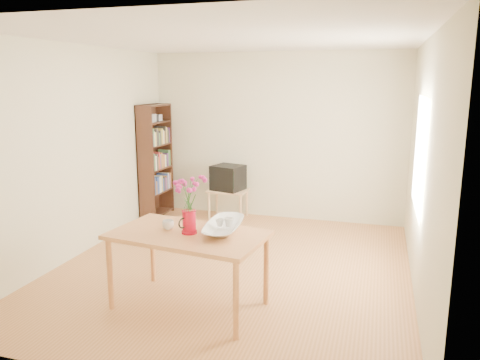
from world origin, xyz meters
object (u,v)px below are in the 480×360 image
(pitcher, at_px, (189,223))
(mug, at_px, (168,225))
(table, at_px, (188,241))
(television, at_px, (228,177))
(bowl, at_px, (224,207))

(pitcher, bearing_deg, mug, -165.30)
(table, bearing_deg, television, 108.46)
(bowl, bearing_deg, pitcher, -149.37)
(pitcher, relative_size, television, 0.42)
(mug, height_order, television, television)
(bowl, bearing_deg, mug, -166.79)
(bowl, bearing_deg, table, -151.01)
(table, distance_m, mug, 0.26)
(table, distance_m, bowl, 0.46)
(mug, xyz_separation_m, bowl, (0.52, 0.12, 0.18))
(table, xyz_separation_m, bowl, (0.30, 0.17, 0.31))
(pitcher, height_order, mug, pitcher)
(table, bearing_deg, mug, 176.62)
(mug, bearing_deg, bowl, 157.58)
(table, xyz_separation_m, mug, (-0.22, 0.04, 0.12))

